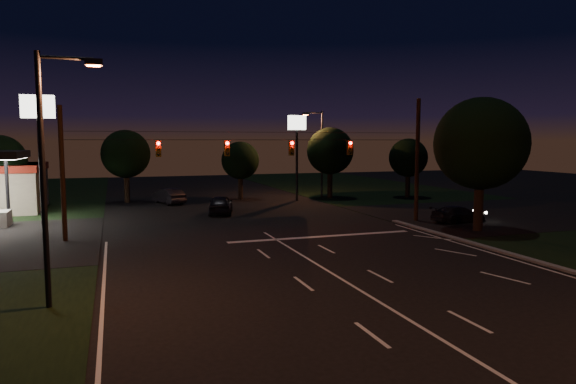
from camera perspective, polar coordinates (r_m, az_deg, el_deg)
name	(u,v)px	position (r m, az deg, el deg)	size (l,w,h in m)	color
ground	(364,293)	(20.72, 8.45, -11.02)	(140.00, 140.00, 0.00)	black
cross_street_right	(494,214)	(44.89, 21.93, -2.30)	(20.00, 16.00, 0.02)	black
center_line	(462,352)	(15.94, 18.80, -16.48)	(0.14, 40.00, 0.01)	silver
stop_bar	(322,236)	(32.10, 3.79, -4.95)	(12.00, 0.50, 0.01)	silver
utility_pole_right	(416,221)	(39.33, 14.00, -3.14)	(0.30, 0.30, 9.00)	black
utility_pole_left	(65,241)	(33.27, -23.50, -5.05)	(0.28, 0.28, 8.00)	black
signal_span	(260,147)	(33.84, -3.13, 4.97)	(24.00, 0.40, 1.56)	black
pole_sign_left_near	(39,126)	(39.92, -25.98, 6.64)	(2.20, 0.30, 9.10)	black
pole_sign_right	(297,138)	(50.61, 1.00, 6.06)	(1.80, 0.30, 8.40)	black
street_light_left	(50,161)	(19.73, -24.90, 3.14)	(2.20, 0.35, 9.00)	black
street_light_right_far	(320,147)	(53.64, 3.53, 4.97)	(2.20, 0.35, 9.00)	black
tree_right_near	(479,145)	(35.86, 20.49, 4.94)	(6.00, 6.00, 8.76)	black
tree_far_a	(0,161)	(48.56, -29.33, 3.00)	(4.20, 4.20, 6.42)	black
tree_far_b	(126,155)	(51.77, -17.56, 3.99)	(4.60, 4.60, 6.98)	black
tree_far_c	(240,161)	(52.19, -5.34, 3.46)	(3.80, 3.80, 5.86)	black
tree_far_d	(330,152)	(53.16, 4.67, 4.50)	(4.80, 4.80, 7.30)	black
tree_far_e	(408,158)	(55.11, 13.17, 3.68)	(4.00, 4.00, 6.18)	black
car_oncoming_a	(221,205)	(42.02, -7.49, -1.39)	(1.83, 4.54, 1.55)	black
car_oncoming_b	(169,196)	(49.73, -13.13, -0.43)	(1.56, 4.47, 1.47)	black
car_cross	(459,214)	(39.35, 18.43, -2.36)	(1.72, 4.22, 1.23)	black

